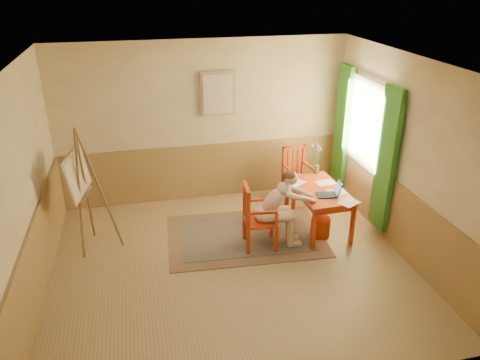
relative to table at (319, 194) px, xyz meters
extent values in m
cube|color=tan|center=(-1.53, -0.66, -0.64)|extent=(5.00, 4.50, 0.02)
cube|color=white|center=(-1.53, -0.66, 2.18)|extent=(5.00, 4.50, 0.02)
cube|color=tan|center=(-1.53, 1.60, 0.77)|extent=(5.00, 0.02, 2.80)
cube|color=tan|center=(-1.53, -2.92, 0.77)|extent=(5.00, 0.02, 2.80)
cube|color=tan|center=(-4.04, -0.66, 0.77)|extent=(0.02, 4.50, 2.80)
cube|color=tan|center=(0.98, -0.66, 0.77)|extent=(0.02, 4.50, 2.80)
cube|color=olive|center=(-1.53, 1.57, -0.13)|extent=(5.00, 0.04, 1.00)
cube|color=olive|center=(-4.01, -0.66, -0.13)|extent=(0.04, 4.50, 1.00)
cube|color=olive|center=(0.95, -0.66, -0.13)|extent=(0.04, 4.50, 1.00)
cube|color=white|center=(0.94, 0.44, 0.92)|extent=(0.02, 1.00, 1.30)
cube|color=tan|center=(0.92, 0.44, 0.92)|extent=(0.03, 1.12, 1.42)
cube|color=green|center=(0.87, -0.34, 0.62)|extent=(0.08, 0.45, 2.20)
cube|color=green|center=(0.87, 1.22, 0.62)|extent=(0.08, 0.45, 2.20)
cube|color=tan|center=(-1.28, 1.55, 1.27)|extent=(0.60, 0.04, 0.76)
cube|color=beige|center=(-1.28, 1.53, 1.27)|extent=(0.50, 0.02, 0.66)
cube|color=#8C7251|center=(-1.16, 0.05, -0.62)|extent=(2.50, 1.75, 0.01)
cube|color=black|center=(-1.16, 0.05, -0.62)|extent=(2.07, 1.32, 0.01)
cube|color=#C13D17|center=(0.00, 0.00, 0.07)|extent=(0.77, 1.23, 0.04)
cube|color=#C13D17|center=(0.00, 0.00, 0.00)|extent=(0.67, 1.13, 0.10)
cube|color=#C13D17|center=(-0.29, -0.57, -0.29)|extent=(0.06, 0.06, 0.68)
cube|color=#C13D17|center=(0.34, -0.54, -0.29)|extent=(0.06, 0.06, 0.68)
cube|color=#C13D17|center=(-0.34, 0.54, -0.29)|extent=(0.06, 0.06, 0.68)
cube|color=#C13D17|center=(0.29, 0.57, -0.29)|extent=(0.06, 0.06, 0.68)
cube|color=#C13D17|center=(-1.02, -0.27, -0.20)|extent=(0.51, 0.49, 0.05)
cube|color=#C13D17|center=(-1.24, -0.45, -0.43)|extent=(0.06, 0.06, 0.41)
cube|color=#C13D17|center=(-0.83, -0.49, -0.43)|extent=(0.06, 0.06, 0.41)
cube|color=#C13D17|center=(-1.20, -0.06, -0.43)|extent=(0.06, 0.06, 0.41)
cube|color=#C13D17|center=(-0.79, -0.10, -0.43)|extent=(0.06, 0.06, 0.41)
cube|color=#C13D17|center=(-1.24, -0.45, 0.10)|extent=(0.06, 0.06, 0.56)
cube|color=#C13D17|center=(-1.20, -0.06, 0.10)|extent=(0.06, 0.06, 0.56)
cube|color=#C13D17|center=(-1.22, -0.25, 0.35)|extent=(0.09, 0.45, 0.06)
cube|color=#C13D17|center=(-1.23, -0.35, 0.09)|extent=(0.03, 0.05, 0.45)
cube|color=#C13D17|center=(-1.22, -0.25, 0.09)|extent=(0.03, 0.05, 0.45)
cube|color=#C13D17|center=(-1.21, -0.15, 0.09)|extent=(0.03, 0.05, 0.45)
cube|color=#C13D17|center=(-1.03, -0.47, 0.05)|extent=(0.42, 0.08, 0.04)
cube|color=#C13D17|center=(-0.84, -0.49, -0.06)|extent=(0.04, 0.04, 0.22)
cube|color=#C13D17|center=(-1.00, -0.08, 0.05)|extent=(0.42, 0.08, 0.04)
cube|color=#C13D17|center=(-0.80, -0.09, -0.06)|extent=(0.04, 0.04, 0.22)
cube|color=#C13D17|center=(0.01, 0.95, -0.20)|extent=(0.52, 0.53, 0.05)
cube|color=#C13D17|center=(-0.22, 1.12, -0.43)|extent=(0.06, 0.06, 0.41)
cube|color=#C13D17|center=(-0.15, 0.71, -0.43)|extent=(0.06, 0.06, 0.41)
cube|color=#C13D17|center=(0.17, 1.18, -0.43)|extent=(0.06, 0.06, 0.41)
cube|color=#C13D17|center=(0.24, 0.78, -0.43)|extent=(0.06, 0.06, 0.41)
cube|color=#C13D17|center=(-0.22, 1.12, 0.10)|extent=(0.06, 0.06, 0.56)
cube|color=#C13D17|center=(0.17, 1.18, 0.10)|extent=(0.06, 0.06, 0.56)
cube|color=#C13D17|center=(-0.02, 1.15, 0.35)|extent=(0.45, 0.12, 0.06)
cube|color=#C13D17|center=(-0.12, 1.13, 0.09)|extent=(0.05, 0.04, 0.45)
cube|color=#C13D17|center=(-0.02, 1.15, 0.09)|extent=(0.05, 0.04, 0.45)
cube|color=#C13D17|center=(0.08, 1.17, 0.09)|extent=(0.05, 0.04, 0.45)
cube|color=#C13D17|center=(-0.18, 0.91, 0.05)|extent=(0.11, 0.41, 0.04)
cube|color=#C13D17|center=(-0.15, 0.72, -0.07)|extent=(0.05, 0.05, 0.22)
cube|color=#C13D17|center=(0.21, 0.98, 0.05)|extent=(0.11, 0.41, 0.04)
cube|color=#C13D17|center=(0.24, 0.79, -0.07)|extent=(0.05, 0.05, 0.22)
ellipsoid|color=beige|center=(-0.96, -0.27, -0.09)|extent=(0.31, 0.37, 0.22)
cylinder|color=beige|center=(-0.77, -0.37, -0.10)|extent=(0.44, 0.19, 0.15)
cylinder|color=beige|center=(-0.75, -0.20, -0.10)|extent=(0.44, 0.19, 0.15)
cylinder|color=beige|center=(-0.57, -0.39, -0.36)|extent=(0.12, 0.12, 0.49)
cylinder|color=beige|center=(-0.55, -0.22, -0.36)|extent=(0.12, 0.12, 0.49)
cube|color=beige|center=(-0.51, -0.40, -0.59)|extent=(0.21, 0.11, 0.07)
cube|color=beige|center=(-0.49, -0.23, -0.59)|extent=(0.21, 0.11, 0.07)
ellipsoid|color=beige|center=(-0.82, -0.28, 0.12)|extent=(0.49, 0.32, 0.51)
ellipsoid|color=beige|center=(-0.68, -0.29, 0.30)|extent=(0.22, 0.31, 0.17)
sphere|color=beige|center=(-0.58, -0.30, 0.46)|extent=(0.21, 0.21, 0.19)
ellipsoid|color=brown|center=(-0.60, -0.30, 0.52)|extent=(0.20, 0.21, 0.14)
sphere|color=brown|center=(-0.67, -0.29, 0.51)|extent=(0.11, 0.11, 0.10)
cylinder|color=beige|center=(-0.60, -0.44, 0.25)|extent=(0.22, 0.13, 0.14)
cylinder|color=beige|center=(-0.38, -0.44, 0.17)|extent=(0.29, 0.11, 0.16)
sphere|color=beige|center=(-0.51, -0.46, 0.22)|extent=(0.09, 0.09, 0.09)
sphere|color=beige|center=(-0.26, -0.43, 0.12)|extent=(0.08, 0.08, 0.07)
cylinder|color=beige|center=(-0.57, -0.16, 0.25)|extent=(0.21, 0.09, 0.14)
cylinder|color=beige|center=(-0.36, -0.20, 0.17)|extent=(0.29, 0.16, 0.16)
sphere|color=beige|center=(-0.48, -0.16, 0.22)|extent=(0.09, 0.09, 0.09)
sphere|color=beige|center=(-0.24, -0.24, 0.12)|extent=(0.08, 0.08, 0.07)
cube|color=#1E2338|center=(0.01, -0.24, 0.10)|extent=(0.32, 0.25, 0.02)
cube|color=#2D3342|center=(0.01, -0.24, 0.10)|extent=(0.28, 0.20, 0.00)
cube|color=#1E2338|center=(0.19, -0.26, 0.20)|extent=(0.09, 0.22, 0.20)
cube|color=#99BFF2|center=(0.17, -0.26, 0.20)|extent=(0.07, 0.18, 0.16)
cube|color=white|center=(0.25, -0.54, 0.09)|extent=(0.35, 0.31, 0.00)
cube|color=white|center=(0.17, 0.18, 0.09)|extent=(0.31, 0.24, 0.00)
cube|color=white|center=(-0.28, 0.28, 0.09)|extent=(0.35, 0.33, 0.00)
cube|color=white|center=(0.21, -0.18, 0.09)|extent=(0.29, 0.21, 0.00)
cylinder|color=#3F724C|center=(0.18, 0.58, 0.16)|extent=(0.11, 0.11, 0.13)
cylinder|color=#3F7233|center=(0.14, 0.61, 0.38)|extent=(0.09, 0.08, 0.35)
sphere|color=#728CD8|center=(0.10, 0.65, 0.55)|extent=(0.07, 0.07, 0.05)
cylinder|color=#3F7233|center=(0.17, 0.54, 0.39)|extent=(0.02, 0.09, 0.37)
sphere|color=pink|center=(0.17, 0.50, 0.57)|extent=(0.05, 0.05, 0.04)
cylinder|color=#3F7233|center=(0.18, 0.59, 0.34)|extent=(0.01, 0.04, 0.27)
sphere|color=pink|center=(0.18, 0.61, 0.48)|extent=(0.06, 0.06, 0.04)
cylinder|color=#3F7233|center=(0.17, 0.52, 0.38)|extent=(0.01, 0.12, 0.34)
sphere|color=#728CD8|center=(0.17, 0.47, 0.55)|extent=(0.06, 0.06, 0.05)
cylinder|color=#3F7233|center=(0.19, 0.62, 0.36)|extent=(0.04, 0.10, 0.30)
sphere|color=pink|center=(0.21, 0.66, 0.51)|extent=(0.06, 0.06, 0.04)
cylinder|color=#3F7233|center=(0.19, 0.60, 0.36)|extent=(0.03, 0.06, 0.31)
sphere|color=pink|center=(0.20, 0.62, 0.51)|extent=(0.05, 0.05, 0.04)
cylinder|color=#3F7233|center=(0.19, 0.62, 0.38)|extent=(0.03, 0.10, 0.35)
sphere|color=#728CD8|center=(0.20, 0.67, 0.55)|extent=(0.05, 0.05, 0.04)
cylinder|color=#C5390B|center=(-0.03, -0.21, -0.47)|extent=(0.38, 0.38, 0.32)
cylinder|color=olive|center=(-3.53, 0.16, 0.30)|extent=(0.15, 0.33, 1.87)
cylinder|color=olive|center=(-3.47, 0.45, 0.30)|extent=(0.05, 0.34, 1.87)
cylinder|color=olive|center=(-3.25, 0.26, 0.30)|extent=(0.49, 0.13, 1.87)
cylinder|color=olive|center=(-3.52, 0.31, 0.23)|extent=(0.13, 0.52, 0.03)
cube|color=olive|center=(-3.46, 0.30, 0.23)|extent=(0.17, 0.57, 0.03)
cube|color=tan|center=(-3.55, 0.31, 0.55)|extent=(0.30, 0.84, 0.62)
cube|color=beige|center=(-3.53, 0.31, 0.55)|extent=(0.25, 0.75, 0.54)
camera|label=1|loc=(-2.63, -5.95, 3.19)|focal=34.47mm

